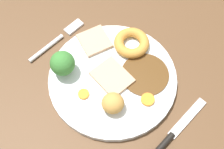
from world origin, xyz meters
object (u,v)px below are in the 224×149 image
at_px(meat_slice_main, 112,77).
at_px(yorkshire_pudding, 132,43).
at_px(meat_slice_under, 95,41).
at_px(fork, 58,39).
at_px(dinner_plate, 112,78).
at_px(carrot_coin_back, 84,94).
at_px(roast_potato_left, 113,103).
at_px(carrot_coin_front, 148,100).
at_px(knife, 169,138).
at_px(broccoli_floret, 63,63).

height_order(meat_slice_main, yorkshire_pudding, yorkshire_pudding).
xyz_separation_m(meat_slice_under, fork, (-0.07, -0.04, -0.01)).
height_order(dinner_plate, yorkshire_pudding, yorkshire_pudding).
relative_size(meat_slice_main, carrot_coin_back, 3.36).
relative_size(carrot_coin_back, fork, 0.15).
relative_size(roast_potato_left, carrot_coin_front, 1.61).
relative_size(meat_slice_under, roast_potato_left, 1.41).
distance_m(carrot_coin_back, knife, 0.19).
xyz_separation_m(dinner_plate, fork, (-0.16, 0.00, -0.00)).
xyz_separation_m(meat_slice_under, knife, (0.25, -0.07, -0.01)).
bearing_deg(meat_slice_under, broccoli_floret, -90.94).
height_order(roast_potato_left, fork, roast_potato_left).
xyz_separation_m(dinner_plate, meat_slice_main, (0.00, -0.00, 0.01)).
distance_m(dinner_plate, roast_potato_left, 0.07).
height_order(carrot_coin_back, knife, carrot_coin_back).
bearing_deg(carrot_coin_front, knife, -23.28).
relative_size(meat_slice_under, fork, 0.41).
relative_size(yorkshire_pudding, carrot_coin_back, 3.36).
xyz_separation_m(meat_slice_main, broccoli_floret, (-0.09, -0.05, 0.03)).
bearing_deg(meat_slice_main, dinner_plate, 133.49).
xyz_separation_m(meat_slice_main, meat_slice_under, (-0.09, 0.05, 0.00)).
relative_size(yorkshire_pudding, roast_potato_left, 1.73).
bearing_deg(knife, yorkshire_pudding, 61.99).
relative_size(yorkshire_pudding, knife, 0.41).
bearing_deg(meat_slice_under, yorkshire_pudding, 32.33).
relative_size(broccoli_floret, fork, 0.37).
relative_size(roast_potato_left, carrot_coin_back, 1.94).
distance_m(roast_potato_left, knife, 0.13).
bearing_deg(meat_slice_main, meat_slice_under, 152.31).
bearing_deg(roast_potato_left, knife, 10.28).
distance_m(carrot_coin_front, knife, 0.08).
xyz_separation_m(dinner_plate, roast_potato_left, (0.04, -0.05, 0.03)).
bearing_deg(broccoli_floret, yorkshire_pudding, 63.17).
bearing_deg(meat_slice_under, fork, -150.59).
height_order(carrot_coin_front, broccoli_floret, broccoli_floret).
bearing_deg(knife, carrot_coin_front, 71.35).
height_order(meat_slice_main, carrot_coin_back, meat_slice_main).
bearing_deg(meat_slice_under, carrot_coin_front, -12.90).
bearing_deg(carrot_coin_front, yorkshire_pudding, 141.51).
distance_m(dinner_plate, fork, 0.16).
xyz_separation_m(dinner_plate, meat_slice_under, (-0.08, 0.04, 0.01)).
height_order(dinner_plate, fork, dinner_plate).
xyz_separation_m(broccoli_floret, knife, (0.25, 0.02, -0.04)).
relative_size(yorkshire_pudding, carrot_coin_front, 2.79).
bearing_deg(carrot_coin_back, meat_slice_main, 72.49).
bearing_deg(broccoli_floret, roast_potato_left, 0.22).
distance_m(roast_potato_left, carrot_coin_front, 0.07).
distance_m(yorkshire_pudding, roast_potato_left, 0.15).
bearing_deg(carrot_coin_back, carrot_coin_front, 33.60).
distance_m(carrot_coin_back, fork, 0.16).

